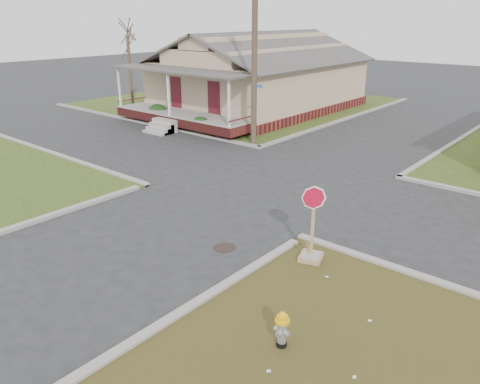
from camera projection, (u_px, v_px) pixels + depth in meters
The scene contains 11 objects.
ground at pixel (184, 222), 15.00m from camera, with size 120.00×120.00×0.00m, color #292A2C.
verge_far_left at pixel (237, 102), 35.72m from camera, with size 19.00×19.00×0.05m, color #344A1A.
curbs at pixel (275, 182), 18.59m from camera, with size 80.00×40.00×0.12m, color #9E968F, non-canonical shape.
manhole at pixel (225, 247), 13.32m from camera, with size 0.64×0.64×0.01m, color black.
corner_house at pixel (258, 77), 32.18m from camera, with size 10.10×15.50×5.30m.
utility_pole at pixel (255, 50), 22.27m from camera, with size 1.80×0.28×9.00m.
tree_far_left at pixel (130, 71), 33.55m from camera, with size 0.22×0.22×4.90m, color #433327.
fire_hydrant at pixel (282, 327), 9.14m from camera, with size 0.30×0.30×0.79m.
stop_sign at pixel (312, 244), 12.41m from camera, with size 0.60×0.59×2.12m.
hedge_left at pixel (158, 113), 28.83m from camera, with size 1.43×1.17×1.09m, color #163714.
hedge_right at pixel (201, 125), 25.90m from camera, with size 1.30×1.07×0.99m, color #163714.
Camera 1 is at (10.18, -9.35, 6.19)m, focal length 35.00 mm.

